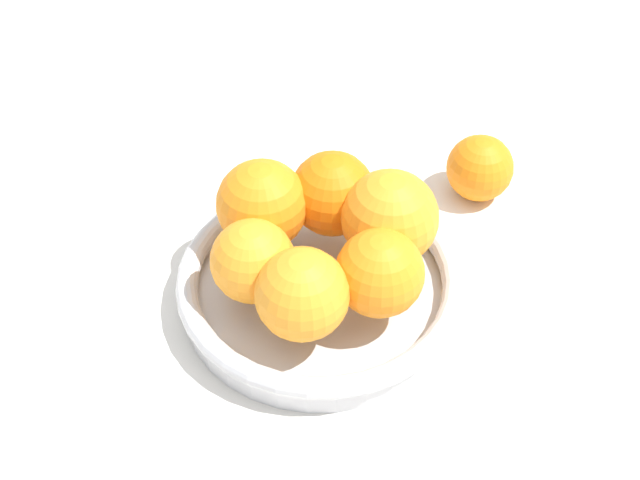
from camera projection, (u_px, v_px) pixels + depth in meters
ground_plane at (320, 300)px, 0.79m from camera, size 4.00×4.00×0.00m
fruit_bowl at (320, 286)px, 0.78m from camera, size 0.25×0.25×0.04m
orange_pile at (323, 236)px, 0.74m from camera, size 0.19×0.20×0.08m
stray_orange at (480, 168)px, 0.87m from camera, size 0.07×0.07×0.07m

